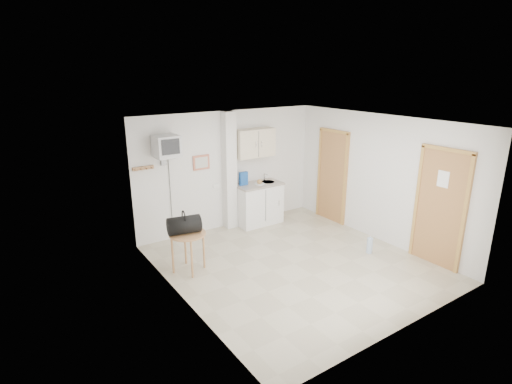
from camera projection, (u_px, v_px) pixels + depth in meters
ground at (294, 263)px, 7.09m from camera, size 4.50×4.50×0.00m
room_envelope at (304, 177)px, 6.84m from camera, size 4.24×4.54×2.55m
kitchenette at (257, 188)px, 8.75m from camera, size 1.03×0.58×2.10m
crt_television at (166, 147)px, 7.35m from camera, size 0.44×0.45×2.15m
round_table at (188, 238)px, 6.68m from camera, size 0.61×0.61×0.69m
duffel_bag at (184, 225)px, 6.60m from camera, size 0.58×0.39×0.40m
water_bottle at (370, 245)px, 7.47m from camera, size 0.11×0.11×0.33m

